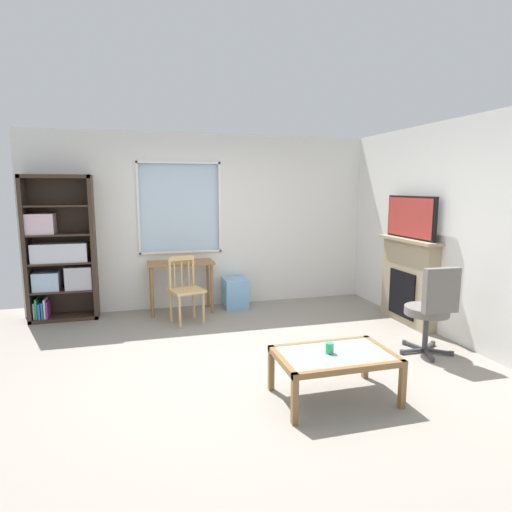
% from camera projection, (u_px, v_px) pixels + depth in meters
% --- Properties ---
extents(ground, '(6.18, 5.74, 0.02)m').
position_uv_depth(ground, '(241.00, 361.00, 4.68)').
color(ground, gray).
extents(wall_back_with_window, '(5.18, 0.15, 2.62)m').
position_uv_depth(wall_back_with_window, '(207.00, 223.00, 6.75)').
color(wall_back_with_window, silver).
rests_on(wall_back_with_window, ground).
extents(wall_right, '(0.12, 4.94, 2.62)m').
position_uv_depth(wall_right, '(458.00, 232.00, 5.18)').
color(wall_right, silver).
rests_on(wall_right, ground).
extents(bookshelf, '(0.90, 0.38, 2.00)m').
position_uv_depth(bookshelf, '(59.00, 254.00, 6.03)').
color(bookshelf, '#38281E').
rests_on(bookshelf, ground).
extents(desk_under_window, '(0.95, 0.47, 0.76)m').
position_uv_depth(desk_under_window, '(181.00, 270.00, 6.40)').
color(desk_under_window, olive).
rests_on(desk_under_window, ground).
extents(wooden_chair, '(0.52, 0.50, 0.90)m').
position_uv_depth(wooden_chair, '(186.00, 289.00, 5.93)').
color(wooden_chair, tan).
rests_on(wooden_chair, ground).
extents(plastic_drawer_unit, '(0.35, 0.40, 0.45)m').
position_uv_depth(plastic_drawer_unit, '(235.00, 293.00, 6.72)').
color(plastic_drawer_unit, '#72ADDB').
rests_on(plastic_drawer_unit, ground).
extents(fireplace, '(0.26, 1.12, 1.16)m').
position_uv_depth(fireplace, '(408.00, 281.00, 5.90)').
color(fireplace, tan).
rests_on(fireplace, ground).
extents(tv, '(0.06, 1.00, 0.56)m').
position_uv_depth(tv, '(411.00, 217.00, 5.76)').
color(tv, black).
rests_on(tv, fireplace).
extents(office_chair, '(0.56, 0.58, 1.00)m').
position_uv_depth(office_chair, '(432.00, 306.00, 4.74)').
color(office_chair, slate).
rests_on(office_chair, ground).
extents(coffee_table, '(1.00, 0.66, 0.42)m').
position_uv_depth(coffee_table, '(334.00, 359.00, 3.78)').
color(coffee_table, '#8C9E99').
rests_on(coffee_table, ground).
extents(sippy_cup, '(0.07, 0.07, 0.09)m').
position_uv_depth(sippy_cup, '(330.00, 348.00, 3.77)').
color(sippy_cup, '#33B770').
rests_on(sippy_cup, coffee_table).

